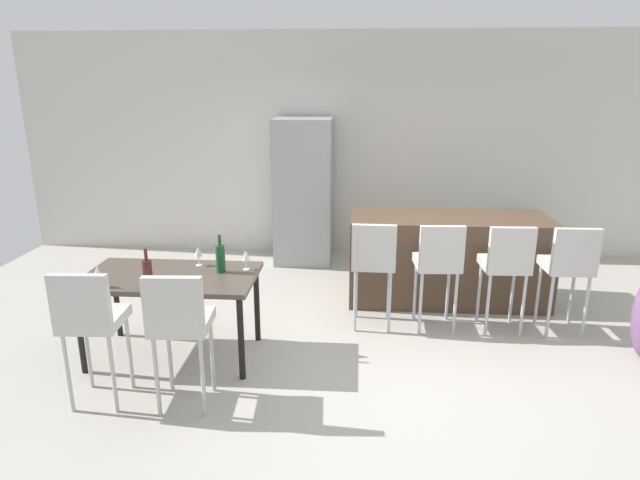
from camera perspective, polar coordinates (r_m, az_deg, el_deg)
The scene contains 17 objects.
ground_plane at distance 5.04m, azimuth 9.06°, elevation -10.56°, with size 10.00×10.00×0.00m, color #ADA89E.
back_wall at distance 7.24m, azimuth 7.86°, elevation 9.79°, with size 10.00×0.12×2.90m, color beige.
kitchen_island at distance 5.90m, azimuth 13.31°, elevation -1.89°, with size 2.07×0.80×0.92m, color #4C3828.
bar_chair_left at distance 5.01m, azimuth 5.70°, elevation -1.96°, with size 0.41×0.41×1.05m.
bar_chair_middle at distance 5.06m, azimuth 12.46°, elevation -2.08°, with size 0.42×0.42×1.05m.
bar_chair_right at distance 5.19m, azimuth 19.16°, elevation -2.17°, with size 0.41×0.41×1.05m.
bar_chair_far at distance 5.36m, azimuth 24.92°, elevation -2.22°, with size 0.41×0.41×1.05m.
dining_table at distance 4.65m, azimuth -15.54°, elevation -4.37°, with size 1.42×0.79×0.74m.
dining_chair_near at distance 4.12m, azimuth -23.24°, elevation -7.47°, with size 0.42×0.42×1.05m.
dining_chair_far at distance 3.87m, azimuth -14.71°, elevation -8.14°, with size 0.42×0.42×1.05m.
wine_bottle_left at distance 4.55m, azimuth -10.52°, elevation -1.89°, with size 0.08×0.08×0.33m.
wine_bottle_far at distance 4.35m, azimuth -17.83°, elevation -3.36°, with size 0.07×0.07×0.32m.
wine_glass_middle at distance 4.57m, azimuth -7.88°, elevation -1.66°, with size 0.07×0.07×0.17m.
wine_glass_right at distance 4.75m, azimuth -12.80°, elevation -1.23°, with size 0.07×0.07×0.17m.
wine_glass_near at distance 4.49m, azimuth -22.52°, elevation -3.15°, with size 0.07×0.07×0.17m.
refrigerator at distance 6.91m, azimuth -1.75°, elevation 5.17°, with size 0.72×0.68×1.84m, color #939699.
potted_plant at distance 7.30m, azimuth 20.85°, elevation 0.50°, with size 0.48×0.48×0.67m.
Camera 1 is at (-0.46, -4.48, 2.28)m, focal length 30.17 mm.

